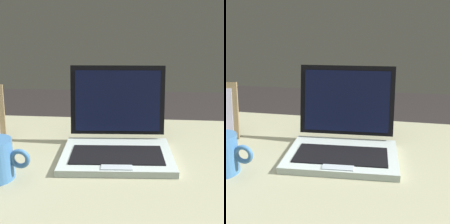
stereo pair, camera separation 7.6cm
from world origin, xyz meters
TOP-DOWN VIEW (x-y plane):
  - desk at (0.00, 0.00)m, footprint 1.73×0.74m
  - laptop_front at (0.03, 0.07)m, footprint 0.30×0.26m

SIDE VIEW (x-z plane):
  - desk at x=0.00m, z-range 0.29..1.05m
  - laptop_front at x=0.03m, z-range 0.69..0.92m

